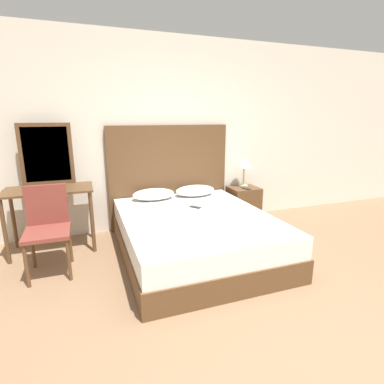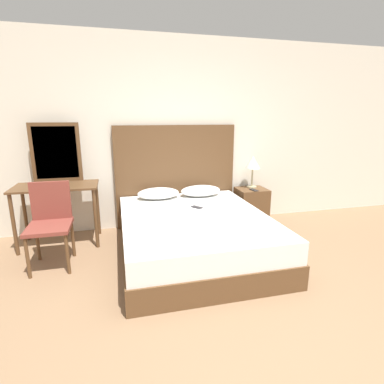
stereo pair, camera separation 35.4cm
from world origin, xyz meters
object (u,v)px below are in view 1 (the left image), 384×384
(vanity_desk, at_px, (50,199))
(nightstand, at_px, (243,204))
(phone_on_nightstand, at_px, (246,189))
(chair, at_px, (47,224))
(phone_on_bed, at_px, (195,207))
(table_lamp, at_px, (244,163))
(bed, at_px, (195,234))

(vanity_desk, bearing_deg, nightstand, 2.78)
(phone_on_nightstand, height_order, chair, chair)
(phone_on_bed, height_order, phone_on_nightstand, phone_on_nightstand)
(phone_on_bed, distance_m, phone_on_nightstand, 1.11)
(phone_on_bed, bearing_deg, nightstand, 29.25)
(chair, bearing_deg, phone_on_bed, 3.64)
(phone_on_bed, xyz_separation_m, table_lamp, (1.06, 0.65, 0.42))
(phone_on_bed, relative_size, chair, 0.18)
(phone_on_bed, xyz_separation_m, chair, (-1.69, -0.11, 0.03))
(bed, distance_m, table_lamp, 1.62)
(nightstand, height_order, vanity_desk, vanity_desk)
(nightstand, xyz_separation_m, vanity_desk, (-2.73, -0.13, 0.38))
(table_lamp, relative_size, vanity_desk, 0.49)
(table_lamp, xyz_separation_m, vanity_desk, (-2.76, -0.21, -0.27))
(vanity_desk, height_order, chair, chair)
(vanity_desk, bearing_deg, phone_on_nightstand, 0.71)
(phone_on_nightstand, bearing_deg, nightstand, 80.31)
(vanity_desk, bearing_deg, table_lamp, 4.39)
(phone_on_nightstand, xyz_separation_m, chair, (-2.70, -0.58, -0.02))
(table_lamp, distance_m, chair, 2.87)
(nightstand, distance_m, table_lamp, 0.65)
(bed, relative_size, phone_on_nightstand, 13.08)
(table_lamp, relative_size, phone_on_nightstand, 3.05)
(bed, xyz_separation_m, vanity_desk, (-1.60, 0.71, 0.41))
(nightstand, relative_size, table_lamp, 1.12)
(bed, relative_size, table_lamp, 4.28)
(phone_on_nightstand, distance_m, vanity_desk, 2.71)
(bed, relative_size, vanity_desk, 2.09)
(table_lamp, xyz_separation_m, chair, (-2.74, -0.76, -0.39))
(table_lamp, bearing_deg, vanity_desk, -175.61)
(nightstand, distance_m, chair, 2.81)
(bed, height_order, phone_on_nightstand, phone_on_nightstand)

